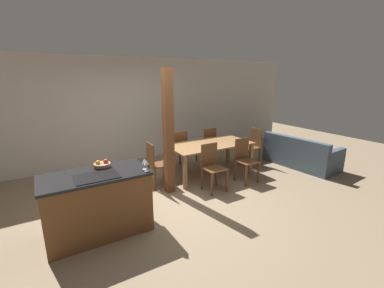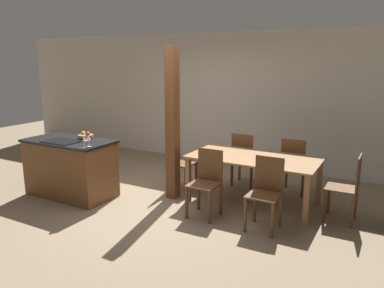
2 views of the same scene
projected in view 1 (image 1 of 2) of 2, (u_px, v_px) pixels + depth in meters
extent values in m
plane|color=#847056|center=(170.00, 200.00, 4.75)|extent=(16.00, 16.00, 0.00)
cube|color=beige|center=(122.00, 111.00, 6.63)|extent=(11.20, 0.08, 2.70)
cube|color=brown|center=(98.00, 205.00, 3.67)|extent=(1.40, 0.70, 0.88)
cube|color=black|center=(95.00, 175.00, 3.56)|extent=(1.44, 0.74, 0.04)
cube|color=black|center=(97.00, 177.00, 3.44)|extent=(0.56, 0.40, 0.01)
cylinder|color=#99704C|center=(102.00, 165.00, 3.80)|extent=(0.24, 0.24, 0.05)
sphere|color=red|center=(106.00, 161.00, 3.81)|extent=(0.07, 0.07, 0.07)
sphere|color=gold|center=(98.00, 163.00, 3.77)|extent=(0.07, 0.07, 0.07)
cylinder|color=silver|center=(147.00, 171.00, 3.62)|extent=(0.06, 0.06, 0.00)
cylinder|color=silver|center=(147.00, 168.00, 3.61)|extent=(0.01, 0.01, 0.09)
cone|color=silver|center=(146.00, 162.00, 3.59)|extent=(0.07, 0.07, 0.07)
cylinder|color=silver|center=(145.00, 169.00, 3.69)|extent=(0.06, 0.06, 0.00)
cylinder|color=silver|center=(145.00, 166.00, 3.68)|extent=(0.01, 0.01, 0.09)
cone|color=silver|center=(144.00, 161.00, 3.65)|extent=(0.07, 0.07, 0.07)
cube|color=olive|center=(210.00, 144.00, 5.83)|extent=(1.91, 0.98, 0.03)
cube|color=olive|center=(185.00, 173.00, 5.13)|extent=(0.07, 0.07, 0.71)
cube|color=olive|center=(251.00, 158.00, 6.01)|extent=(0.07, 0.07, 0.71)
cube|color=olive|center=(167.00, 161.00, 5.84)|extent=(0.07, 0.07, 0.71)
cube|color=olive|center=(228.00, 150.00, 6.72)|extent=(0.07, 0.07, 0.71)
cube|color=brown|center=(214.00, 169.00, 5.03)|extent=(0.40, 0.40, 0.02)
cube|color=brown|center=(209.00, 154.00, 5.12)|extent=(0.38, 0.02, 0.46)
cube|color=brown|center=(212.00, 185.00, 4.86)|extent=(0.04, 0.04, 0.46)
cube|color=brown|center=(227.00, 181.00, 5.03)|extent=(0.04, 0.04, 0.46)
cube|color=brown|center=(202.00, 179.00, 5.15)|extent=(0.04, 0.04, 0.46)
cube|color=brown|center=(216.00, 175.00, 5.32)|extent=(0.04, 0.04, 0.46)
cube|color=brown|center=(247.00, 161.00, 5.45)|extent=(0.40, 0.40, 0.02)
cube|color=brown|center=(242.00, 148.00, 5.55)|extent=(0.38, 0.02, 0.46)
cube|color=brown|center=(246.00, 176.00, 5.28)|extent=(0.04, 0.04, 0.46)
cube|color=brown|center=(259.00, 173.00, 5.46)|extent=(0.04, 0.04, 0.46)
cube|color=brown|center=(235.00, 171.00, 5.57)|extent=(0.04, 0.04, 0.46)
cube|color=brown|center=(247.00, 168.00, 5.75)|extent=(0.04, 0.04, 0.46)
cube|color=brown|center=(177.00, 149.00, 6.34)|extent=(0.40, 0.40, 0.02)
cube|color=brown|center=(180.00, 142.00, 6.12)|extent=(0.38, 0.02, 0.46)
cube|color=brown|center=(180.00, 156.00, 6.63)|extent=(0.04, 0.04, 0.46)
cube|color=brown|center=(168.00, 158.00, 6.46)|extent=(0.04, 0.04, 0.46)
cube|color=brown|center=(187.00, 159.00, 6.34)|extent=(0.04, 0.04, 0.46)
cube|color=brown|center=(174.00, 162.00, 6.16)|extent=(0.04, 0.04, 0.46)
cube|color=brown|center=(206.00, 145.00, 6.76)|extent=(0.40, 0.40, 0.02)
cube|color=brown|center=(210.00, 137.00, 6.54)|extent=(0.38, 0.02, 0.46)
cube|color=brown|center=(207.00, 151.00, 7.06)|extent=(0.04, 0.04, 0.46)
cube|color=brown|center=(196.00, 153.00, 6.88)|extent=(0.04, 0.04, 0.46)
cube|color=brown|center=(215.00, 154.00, 6.77)|extent=(0.04, 0.04, 0.46)
cube|color=brown|center=(204.00, 156.00, 6.59)|extent=(0.04, 0.04, 0.46)
cube|color=brown|center=(159.00, 164.00, 5.27)|extent=(0.40, 0.40, 0.02)
cube|color=brown|center=(150.00, 155.00, 5.12)|extent=(0.02, 0.38, 0.46)
cube|color=brown|center=(171.00, 176.00, 5.28)|extent=(0.04, 0.04, 0.46)
cube|color=brown|center=(164.00, 171.00, 5.57)|extent=(0.04, 0.04, 0.46)
cube|color=brown|center=(155.00, 180.00, 5.10)|extent=(0.04, 0.04, 0.46)
cube|color=brown|center=(149.00, 174.00, 5.39)|extent=(0.04, 0.04, 0.46)
cube|color=brown|center=(250.00, 147.00, 6.52)|extent=(0.40, 0.40, 0.02)
cube|color=brown|center=(256.00, 137.00, 6.55)|extent=(0.02, 0.38, 0.46)
cube|color=brown|center=(240.00, 156.00, 6.64)|extent=(0.04, 0.04, 0.46)
cube|color=brown|center=(249.00, 159.00, 6.35)|extent=(0.04, 0.04, 0.46)
cube|color=brown|center=(250.00, 153.00, 6.81)|extent=(0.04, 0.04, 0.46)
cube|color=brown|center=(259.00, 157.00, 6.52)|extent=(0.04, 0.04, 0.46)
cube|color=#3D4C5B|center=(301.00, 157.00, 6.54)|extent=(0.97, 1.80, 0.45)
cube|color=#3D4C5B|center=(294.00, 144.00, 6.25)|extent=(0.29, 1.75, 0.32)
cube|color=#3D4C5B|center=(333.00, 163.00, 5.89)|extent=(0.85, 0.20, 0.59)
cube|color=#3D4C5B|center=(275.00, 147.00, 7.16)|extent=(0.85, 0.20, 0.59)
cube|color=brown|center=(168.00, 133.00, 4.81)|extent=(0.17, 0.17, 2.37)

